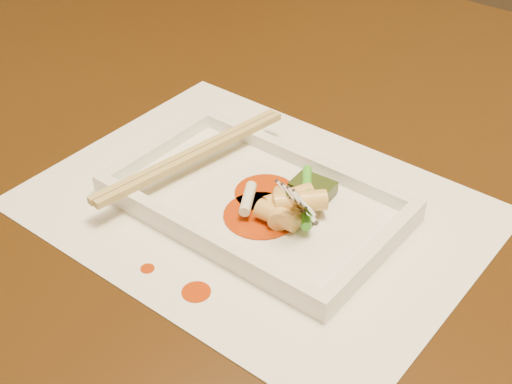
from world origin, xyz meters
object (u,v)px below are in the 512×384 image
Objects in this scene: plate_base at (256,204)px; chopstick_a at (189,154)px; fork at (337,152)px; placemat at (256,208)px; table at (309,215)px.

chopstick_a is at bearing 180.00° from plate_base.
chopstick_a is at bearing -173.25° from fork.
placemat is 2.86× the size of fork.
placemat is 1.54× the size of plate_base.
table is at bearing 65.69° from chopstick_a.
placemat is at bearing -79.28° from table.
table is at bearing 130.61° from fork.
plate_base is 1.86× the size of fork.
fork is at bearing -49.39° from table.
plate_base is (-0.00, 0.00, 0.00)m from placemat.
fork is (0.15, 0.02, 0.06)m from chopstick_a.
table is 0.17m from plate_base.
table is 10.00× the size of fork.
plate_base is 0.08m from chopstick_a.
fork reaches higher than table.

